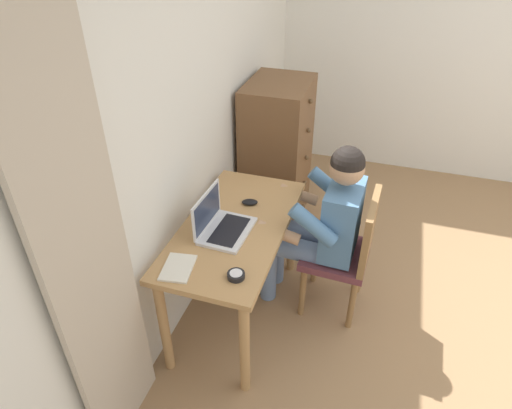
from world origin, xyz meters
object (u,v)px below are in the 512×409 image
laptop (220,224)px  chair (348,250)px  notebook_pad (178,268)px  person_seated (322,221)px  computer_mouse (250,202)px  desk (235,240)px  desk_clock (236,275)px  dresser (277,153)px

laptop → chair: bearing=-63.7°
notebook_pad → person_seated: bearing=-49.3°
computer_mouse → notebook_pad: (-0.67, 0.17, -0.01)m
computer_mouse → desk: bearing=158.9°
person_seated → notebook_pad: bearing=139.5°
chair → person_seated: (0.01, 0.18, 0.18)m
desk → person_seated: size_ratio=0.98×
computer_mouse → person_seated: bearing=-100.5°
chair → computer_mouse: chair is taller
person_seated → notebook_pad: (-0.72, 0.62, 0.07)m
person_seated → desk_clock: bearing=155.9°
person_seated → desk: bearing=120.8°
desk → dresser: bearing=3.3°
computer_mouse → desk_clock: 0.66m
desk → dresser: 1.20m
notebook_pad → computer_mouse: bearing=-22.7°
computer_mouse → dresser: bearing=-11.7°
laptop → notebook_pad: (-0.36, 0.09, -0.05)m
desk_clock → laptop: bearing=32.5°
dresser → notebook_pad: size_ratio=5.65×
chair → notebook_pad: (-0.71, 0.80, 0.25)m
laptop → desk_clock: 0.40m
desk → laptop: (-0.08, 0.06, 0.17)m
laptop → notebook_pad: laptop is taller
desk → laptop: bearing=144.0°
dresser → chair: dresser is taller
desk → notebook_pad: notebook_pad is taller
person_seated → desk_clock: size_ratio=13.25×
desk → person_seated: 0.55m
chair → person_seated: 0.26m
computer_mouse → notebook_pad: bearing=149.2°
chair → person_seated: size_ratio=0.73×
chair → person_seated: person_seated is taller
desk_clock → desk: bearing=21.0°
chair → notebook_pad: size_ratio=4.16×
dresser → laptop: bearing=-179.4°
desk → dresser: (1.20, 0.07, -0.02)m
dresser → person_seated: bearing=-149.7°
desk → computer_mouse: bearing=-4.3°
dresser → desk: bearing=-176.7°
desk → computer_mouse: computer_mouse is taller
computer_mouse → desk_clock: (-0.64, -0.14, -0.00)m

